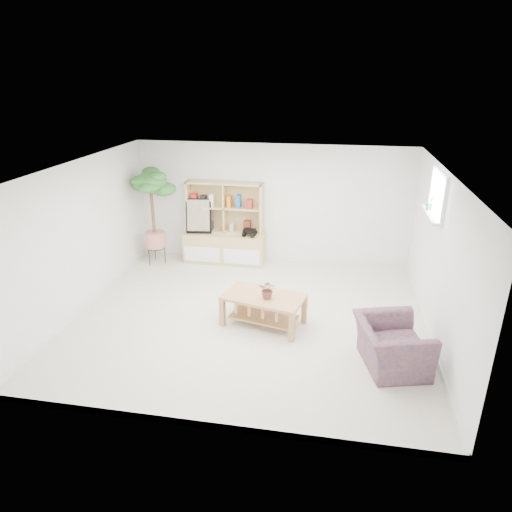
% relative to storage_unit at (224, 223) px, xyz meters
% --- Properties ---
extents(floor, '(5.50, 5.00, 0.01)m').
position_rel_storage_unit_xyz_m(floor, '(0.93, -2.24, -0.82)').
color(floor, '#BFB6A3').
rests_on(floor, ground).
extents(ceiling, '(5.50, 5.00, 0.01)m').
position_rel_storage_unit_xyz_m(ceiling, '(0.93, -2.24, 1.58)').
color(ceiling, silver).
rests_on(ceiling, walls).
extents(walls, '(5.51, 5.01, 2.40)m').
position_rel_storage_unit_xyz_m(walls, '(0.93, -2.24, 0.38)').
color(walls, white).
rests_on(walls, floor).
extents(baseboard, '(5.50, 5.00, 0.10)m').
position_rel_storage_unit_xyz_m(baseboard, '(0.93, -2.24, -0.77)').
color(baseboard, white).
rests_on(baseboard, floor).
extents(window, '(0.10, 0.98, 0.68)m').
position_rel_storage_unit_xyz_m(window, '(3.66, -1.64, 1.18)').
color(window, silver).
rests_on(window, walls).
extents(window_sill, '(0.14, 1.00, 0.04)m').
position_rel_storage_unit_xyz_m(window_sill, '(3.60, -1.64, 0.86)').
color(window_sill, white).
rests_on(window_sill, walls).
extents(storage_unit, '(1.65, 0.56, 1.65)m').
position_rel_storage_unit_xyz_m(storage_unit, '(0.00, 0.00, 0.00)').
color(storage_unit, tan).
rests_on(storage_unit, floor).
extents(poster, '(0.52, 0.19, 0.71)m').
position_rel_storage_unit_xyz_m(poster, '(-0.51, -0.06, 0.15)').
color(poster, gold).
rests_on(poster, storage_unit).
extents(toy_truck, '(0.36, 0.28, 0.17)m').
position_rel_storage_unit_xyz_m(toy_truck, '(0.54, -0.09, -0.12)').
color(toy_truck, black).
rests_on(toy_truck, storage_unit).
extents(coffee_table, '(1.33, 0.92, 0.49)m').
position_rel_storage_unit_xyz_m(coffee_table, '(1.20, -2.40, -0.58)').
color(coffee_table, '#9F6440').
rests_on(coffee_table, floor).
extents(table_plant, '(0.26, 0.23, 0.29)m').
position_rel_storage_unit_xyz_m(table_plant, '(1.28, -2.46, -0.18)').
color(table_plant, '#156420').
rests_on(table_plant, coffee_table).
extents(floor_tree, '(0.72, 0.72, 1.95)m').
position_rel_storage_unit_xyz_m(floor_tree, '(-1.37, -0.33, 0.15)').
color(floor_tree, '#1A581D').
rests_on(floor_tree, floor).
extents(armchair, '(1.07, 1.15, 0.72)m').
position_rel_storage_unit_xyz_m(armchair, '(3.03, -3.17, -0.46)').
color(armchair, navy).
rests_on(armchair, floor).
extents(sill_plant, '(0.14, 0.13, 0.21)m').
position_rel_storage_unit_xyz_m(sill_plant, '(3.60, -1.43, 0.98)').
color(sill_plant, '#1A581D').
rests_on(sill_plant, window_sill).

